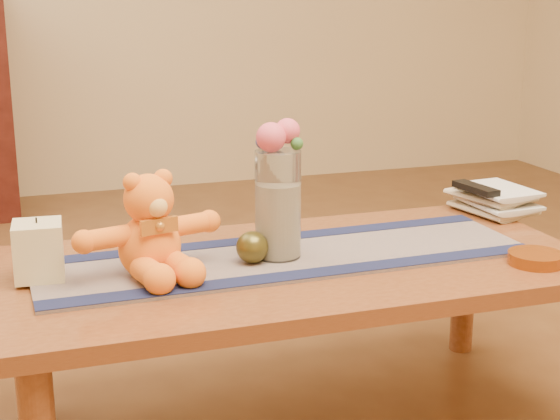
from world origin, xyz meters
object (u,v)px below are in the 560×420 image
object	(u,v)px
pillar_candle	(39,250)
amber_dish	(536,258)
tv_remote	(476,188)
bronze_ball	(252,247)
book_bottom	(472,213)
glass_vase	(278,204)
teddy_bear	(149,225)

from	to	relation	value
pillar_candle	amber_dish	xyz separation A→B (m)	(1.13, -0.25, -0.06)
pillar_candle	tv_remote	world-z (taller)	pillar_candle
bronze_ball	tv_remote	bearing A→B (deg)	16.25
book_bottom	amber_dish	size ratio (longest dim) A/B	1.69
book_bottom	tv_remote	size ratio (longest dim) A/B	1.39
pillar_candle	tv_remote	distance (m)	1.22
book_bottom	tv_remote	distance (m)	0.08
tv_remote	bronze_ball	bearing A→B (deg)	-171.68
book_bottom	amber_dish	distance (m)	0.43
book_bottom	tv_remote	world-z (taller)	tv_remote
pillar_candle	bronze_ball	world-z (taller)	pillar_candle
bronze_ball	tv_remote	distance (m)	0.76
bronze_ball	glass_vase	bearing A→B (deg)	20.27
book_bottom	glass_vase	bearing A→B (deg)	-174.31
teddy_bear	bronze_ball	xyz separation A→B (m)	(0.24, -0.01, -0.07)
glass_vase	amber_dish	xyz separation A→B (m)	(0.57, -0.23, -0.12)
pillar_candle	glass_vase	bearing A→B (deg)	-2.64
teddy_bear	amber_dish	bearing A→B (deg)	-27.38
amber_dish	glass_vase	bearing A→B (deg)	158.13
pillar_candle	tv_remote	xyz separation A→B (m)	(1.21, 0.16, 0.01)
book_bottom	teddy_bear	bearing A→B (deg)	-178.43
pillar_candle	teddy_bear	bearing A→B (deg)	-10.50
tv_remote	amber_dish	distance (m)	0.43
pillar_candle	amber_dish	distance (m)	1.16
teddy_bear	glass_vase	world-z (taller)	glass_vase
glass_vase	pillar_candle	bearing A→B (deg)	177.36
amber_dish	bronze_ball	bearing A→B (deg)	162.57
glass_vase	tv_remote	distance (m)	0.68
teddy_bear	bronze_ball	bearing A→B (deg)	-15.88
tv_remote	amber_dish	world-z (taller)	tv_remote
pillar_candle	glass_vase	world-z (taller)	glass_vase
book_bottom	tv_remote	bearing A→B (deg)	-93.00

